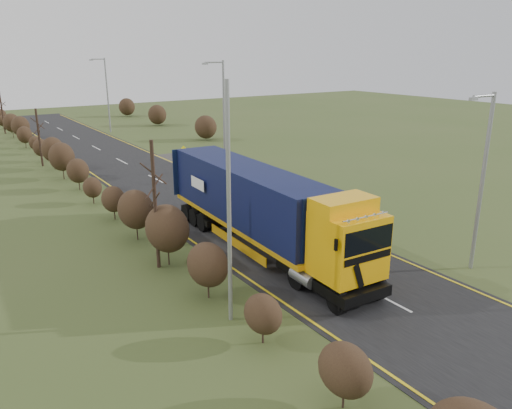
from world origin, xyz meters
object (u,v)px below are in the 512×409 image
Objects in this scene: lorry at (260,205)px; streetlight_near at (482,176)px; car_red_hatchback at (249,173)px; car_blue_sedan at (233,163)px; speed_sign at (226,160)px.

streetlight_near reaches higher than lorry.
car_red_hatchback is 19.81m from streetlight_near.
lorry is 3.87× the size of car_blue_sedan.
streetlight_near is at bearing 75.85° from car_red_hatchback.
lorry reaches higher than speed_sign.
streetlight_near reaches higher than car_blue_sedan.
car_blue_sedan is 23.52m from streetlight_near.
speed_sign is (5.58, 13.00, -0.69)m from lorry.
car_blue_sedan is 1.62× the size of speed_sign.
car_blue_sedan is (7.98, 15.95, -1.76)m from lorry.
car_red_hatchback is 0.48× the size of streetlight_near.
lorry is at bearing 59.02° from car_blue_sedan.
car_red_hatchback is at bearing -25.76° from speed_sign.
car_red_hatchback is 1.59× the size of speed_sign.
car_blue_sedan is 3.96m from speed_sign.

